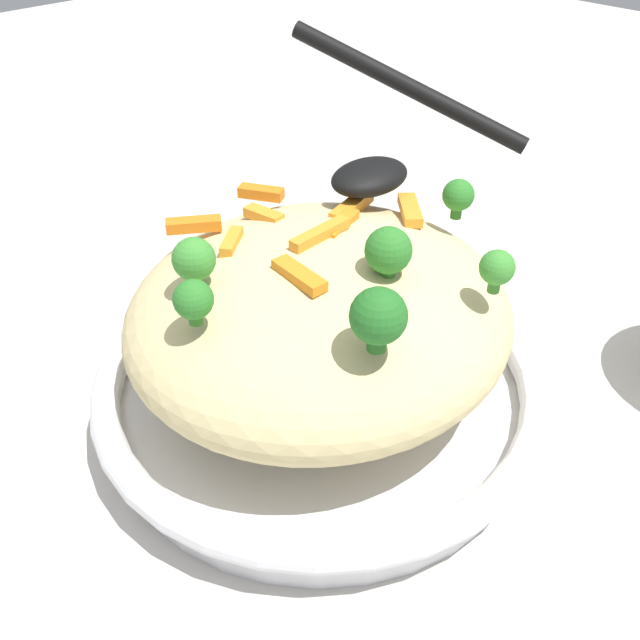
# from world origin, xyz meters

# --- Properties ---
(ground_plane) EXTENTS (2.40, 2.40, 0.00)m
(ground_plane) POSITION_xyz_m (0.00, 0.00, 0.00)
(ground_plane) COLOR beige
(serving_bowl) EXTENTS (0.28, 0.28, 0.04)m
(serving_bowl) POSITION_xyz_m (0.00, 0.00, 0.02)
(serving_bowl) COLOR silver
(serving_bowl) RESTS_ON ground_plane
(pasta_mound) EXTENTS (0.23, 0.22, 0.09)m
(pasta_mound) POSITION_xyz_m (0.00, 0.00, 0.08)
(pasta_mound) COLOR #DBC689
(pasta_mound) RESTS_ON serving_bowl
(carrot_piece_0) EXTENTS (0.03, 0.03, 0.01)m
(carrot_piece_0) POSITION_xyz_m (-0.08, 0.00, 0.12)
(carrot_piece_0) COLOR orange
(carrot_piece_0) RESTS_ON pasta_mound
(carrot_piece_1) EXTENTS (0.04, 0.01, 0.01)m
(carrot_piece_1) POSITION_xyz_m (-0.01, -0.01, 0.13)
(carrot_piece_1) COLOR orange
(carrot_piece_1) RESTS_ON pasta_mound
(carrot_piece_2) EXTENTS (0.01, 0.03, 0.01)m
(carrot_piece_2) POSITION_xyz_m (-0.01, -0.06, 0.12)
(carrot_piece_2) COLOR orange
(carrot_piece_2) RESTS_ON pasta_mound
(carrot_piece_3) EXTENTS (0.01, 0.04, 0.01)m
(carrot_piece_3) POSITION_xyz_m (0.03, 0.01, 0.12)
(carrot_piece_3) COLOR orange
(carrot_piece_3) RESTS_ON pasta_mound
(carrot_piece_4) EXTENTS (0.02, 0.03, 0.01)m
(carrot_piece_4) POSITION_xyz_m (-0.03, -0.08, 0.12)
(carrot_piece_4) COLOR orange
(carrot_piece_4) RESTS_ON pasta_mound
(carrot_piece_5) EXTENTS (0.04, 0.02, 0.01)m
(carrot_piece_5) POSITION_xyz_m (-0.05, -0.03, 0.12)
(carrot_piece_5) COLOR orange
(carrot_piece_5) RESTS_ON pasta_mound
(carrot_piece_6) EXTENTS (0.03, 0.02, 0.01)m
(carrot_piece_6) POSITION_xyz_m (0.03, -0.04, 0.12)
(carrot_piece_6) COLOR orange
(carrot_piece_6) RESTS_ON pasta_mound
(carrot_piece_7) EXTENTS (0.04, 0.02, 0.01)m
(carrot_piece_7) POSITION_xyz_m (-0.03, -0.01, 0.12)
(carrot_piece_7) COLOR orange
(carrot_piece_7) RESTS_ON pasta_mound
(carrot_piece_8) EXTENTS (0.03, 0.03, 0.01)m
(carrot_piece_8) POSITION_xyz_m (0.03, -0.08, 0.12)
(carrot_piece_8) COLOR orange
(carrot_piece_8) RESTS_ON pasta_mound
(broccoli_floret_0) EXTENTS (0.03, 0.03, 0.03)m
(broccoli_floret_0) POSITION_xyz_m (0.04, 0.07, 0.13)
(broccoli_floret_0) COLOR #205B1C
(broccoli_floret_0) RESTS_ON pasta_mound
(broccoli_floret_1) EXTENTS (0.02, 0.02, 0.02)m
(broccoli_floret_1) POSITION_xyz_m (-0.09, 0.02, 0.13)
(broccoli_floret_1) COLOR #296820
(broccoli_floret_1) RESTS_ON pasta_mound
(broccoli_floret_2) EXTENTS (0.02, 0.02, 0.03)m
(broccoli_floret_2) POSITION_xyz_m (0.06, -0.03, 0.13)
(broccoli_floret_2) COLOR #377928
(broccoli_floret_2) RESTS_ON pasta_mound
(broccoli_floret_3) EXTENTS (0.03, 0.03, 0.03)m
(broccoli_floret_3) POSITION_xyz_m (-0.01, 0.04, 0.13)
(broccoli_floret_3) COLOR #296820
(broccoli_floret_3) RESTS_ON pasta_mound
(broccoli_floret_4) EXTENTS (0.02, 0.02, 0.02)m
(broccoli_floret_4) POSITION_xyz_m (-0.04, 0.08, 0.13)
(broccoli_floret_4) COLOR #377928
(broccoli_floret_4) RESTS_ON pasta_mound
(broccoli_floret_5) EXTENTS (0.02, 0.02, 0.02)m
(broccoli_floret_5) POSITION_xyz_m (0.08, -0.00, 0.13)
(broccoli_floret_5) COLOR #296820
(broccoli_floret_5) RESTS_ON pasta_mound
(serving_spoon) EXTENTS (0.15, 0.16, 0.08)m
(serving_spoon) POSITION_xyz_m (-0.10, -0.05, 0.14)
(serving_spoon) COLOR black
(serving_spoon) RESTS_ON pasta_mound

